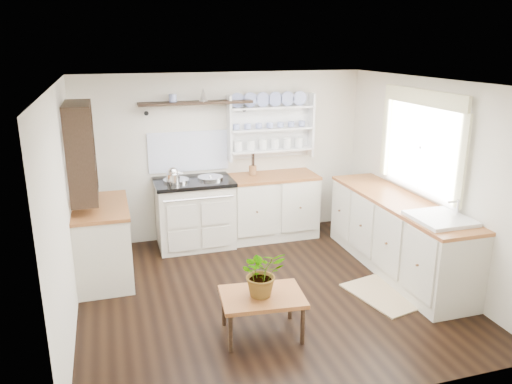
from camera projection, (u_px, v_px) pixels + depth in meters
floor at (265, 292)px, 5.58m from camera, size 4.00×3.80×0.01m
wall_back at (224, 156)px, 6.99m from camera, size 4.00×0.02×2.30m
wall_right at (429, 179)px, 5.80m from camera, size 0.02×3.80×2.30m
wall_left at (64, 212)px, 4.70m from camera, size 0.02×3.80×2.30m
ceiling at (267, 82)px, 4.92m from camera, size 4.00×3.80×0.01m
window at (421, 142)px, 5.81m from camera, size 0.08×1.55×1.22m
aga_cooker at (195, 212)px, 6.75m from camera, size 1.04×0.72×0.96m
back_cabinets at (271, 205)px, 7.08m from camera, size 1.27×0.63×0.90m
right_cabinets at (397, 234)px, 6.01m from camera, size 0.62×2.43×0.90m
belfast_sink at (439, 229)px, 5.23m from camera, size 0.55×0.60×0.45m
left_cabinets at (103, 241)px, 5.80m from camera, size 0.62×1.13×0.90m
plate_rack at (269, 126)px, 7.02m from camera, size 1.20×0.22×0.90m
high_shelf at (196, 104)px, 6.55m from camera, size 1.50×0.29×0.16m
left_shelving at (81, 150)px, 5.45m from camera, size 0.28×0.80×1.05m
kettle at (173, 176)px, 6.40m from camera, size 0.18×0.18×0.21m
utensil_crock at (253, 170)px, 6.94m from camera, size 0.11×0.11×0.12m
center_table at (262, 299)px, 4.67m from camera, size 0.82×0.62×0.42m
potted_plant at (262, 273)px, 4.59m from camera, size 0.41×0.36×0.46m
floor_rug at (383, 295)px, 5.50m from camera, size 0.72×0.95×0.02m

